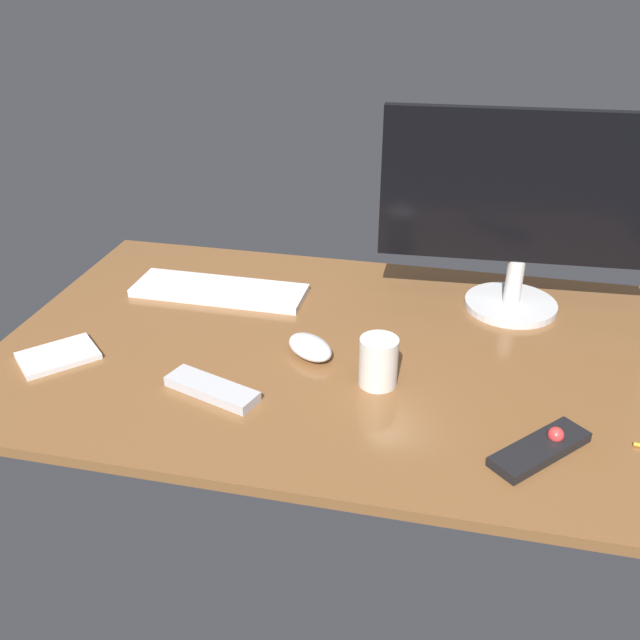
{
  "coord_description": "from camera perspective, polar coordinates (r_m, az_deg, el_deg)",
  "views": [
    {
      "loc": [
        18.66,
        -115.2,
        72.95
      ],
      "look_at": [
        -6.77,
        -0.67,
        8.0
      ],
      "focal_mm": 38.73,
      "sensor_mm": 36.0,
      "label": 1
    }
  ],
  "objects": [
    {
      "name": "media_remote",
      "position": [
        1.15,
        17.83,
        -10.03
      ],
      "size": [
        16.51,
        17.18,
        3.43
      ],
      "rotation": [
        0.0,
        0.0,
        0.82
      ],
      "color": "black",
      "rests_on": "desk"
    },
    {
      "name": "computer_mouse",
      "position": [
        1.33,
        -0.82,
        -2.26
      ],
      "size": [
        12.48,
        11.97,
        3.69
      ],
      "primitive_type": "ellipsoid",
      "rotation": [
        0.0,
        0.0,
        -0.7
      ],
      "color": "silver",
      "rests_on": "desk"
    },
    {
      "name": "desk",
      "position": [
        1.37,
        2.83,
        -2.72
      ],
      "size": [
        140.0,
        84.0,
        2.0
      ],
      "primitive_type": "cube",
      "color": "brown",
      "rests_on": "ground"
    },
    {
      "name": "monitor",
      "position": [
        1.48,
        16.63,
        9.17
      ],
      "size": [
        59.11,
        19.82,
        42.73
      ],
      "rotation": [
        0.0,
        0.0,
        0.06
      ],
      "color": "silver",
      "rests_on": "desk"
    },
    {
      "name": "keyboard",
      "position": [
        1.59,
        -8.3,
        2.43
      ],
      "size": [
        39.36,
        12.79,
        1.66
      ],
      "primitive_type": "cube",
      "rotation": [
        0.0,
        0.0,
        -0.01
      ],
      "color": "white",
      "rests_on": "desk"
    },
    {
      "name": "notepad",
      "position": [
        1.42,
        -20.83,
        -2.78
      ],
      "size": [
        16.9,
        17.05,
        1.1
      ],
      "primitive_type": "cube",
      "rotation": [
        0.0,
        0.0,
        0.81
      ],
      "color": "silver",
      "rests_on": "desk"
    },
    {
      "name": "coffee_mug",
      "position": [
        1.24,
        4.85,
        -3.45
      ],
      "size": [
        7.01,
        7.01,
        9.29
      ],
      "primitive_type": "cylinder",
      "color": "silver",
      "rests_on": "desk"
    },
    {
      "name": "tv_remote",
      "position": [
        1.25,
        -8.92,
        -5.65
      ],
      "size": [
        18.55,
        10.78,
        1.86
      ],
      "primitive_type": "cube",
      "rotation": [
        0.0,
        0.0,
        -0.33
      ],
      "color": "#B7B7BC",
      "rests_on": "desk"
    }
  ]
}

